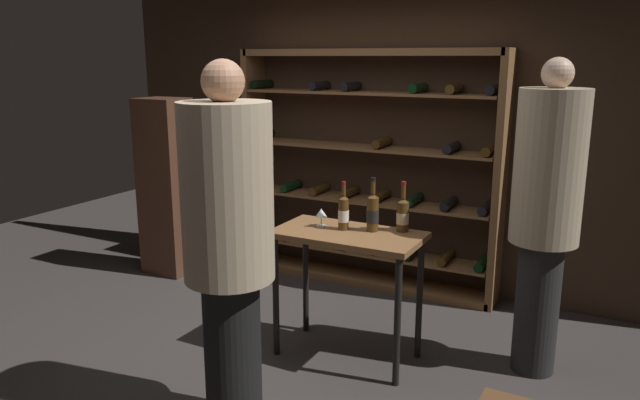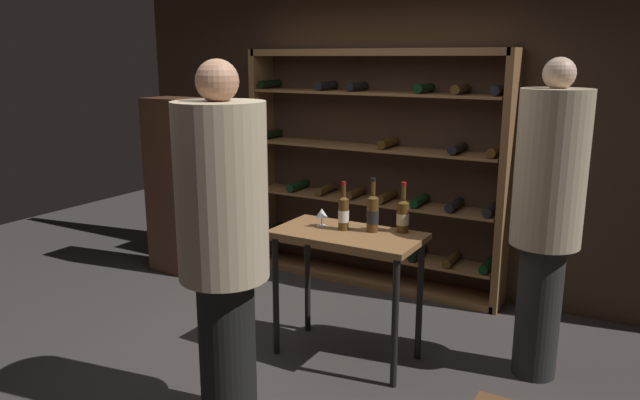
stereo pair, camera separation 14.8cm
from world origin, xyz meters
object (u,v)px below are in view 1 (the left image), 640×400
at_px(person_host_in_suit, 228,234).
at_px(wine_bottle_black_capsule, 343,212).
at_px(display_cabinet, 167,187).
at_px(wine_bottle_red_label, 373,212).
at_px(wine_glass_stemmed_right, 321,214).
at_px(person_bystander_red_print, 546,204).
at_px(wine_rack, 367,172).
at_px(tasting_table, 348,250).
at_px(wine_bottle_green_slim, 403,214).

distance_m(person_host_in_suit, wine_bottle_black_capsule, 1.07).
relative_size(display_cabinet, wine_bottle_red_label, 4.58).
bearing_deg(wine_glass_stemmed_right, wine_bottle_red_label, 8.83).
distance_m(person_bystander_red_print, wine_bottle_black_capsule, 1.29).
height_order(wine_rack, wine_bottle_red_label, wine_rack).
relative_size(wine_bottle_red_label, wine_glass_stemmed_right, 2.89).
distance_m(wine_bottle_black_capsule, wine_glass_stemmed_right, 0.17).
distance_m(tasting_table, wine_bottle_green_slim, 0.44).
bearing_deg(person_bystander_red_print, tasting_table, 165.61).
bearing_deg(tasting_table, display_cabinet, 161.49).
relative_size(tasting_table, wine_glass_stemmed_right, 7.82).
bearing_deg(wine_rack, tasting_table, -71.63).
bearing_deg(wine_glass_stemmed_right, wine_bottle_green_slim, 15.18).
bearing_deg(wine_bottle_red_label, tasting_table, -143.39).
height_order(person_bystander_red_print, display_cabinet, person_bystander_red_print).
bearing_deg(tasting_table, person_host_in_suit, -102.54).
xyz_separation_m(wine_rack, person_host_in_suit, (0.23, -2.37, 0.08)).
bearing_deg(wine_bottle_green_slim, tasting_table, -148.83).
bearing_deg(person_bystander_red_print, wine_glass_stemmed_right, 161.12).
bearing_deg(wine_glass_stemmed_right, person_bystander_red_print, 14.36).
xyz_separation_m(tasting_table, wine_glass_stemmed_right, (-0.22, 0.04, 0.22)).
relative_size(person_host_in_suit, wine_bottle_black_capsule, 6.10).
bearing_deg(tasting_table, wine_glass_stemmed_right, 169.12).
relative_size(person_bystander_red_print, wine_bottle_red_label, 5.58).
xyz_separation_m(tasting_table, wine_bottle_red_label, (0.13, 0.10, 0.26)).
distance_m(wine_rack, person_host_in_suit, 2.39).
relative_size(wine_rack, tasting_table, 2.44).
bearing_deg(wine_bottle_red_label, wine_bottle_black_capsule, -162.72).
relative_size(wine_rack, wine_glass_stemmed_right, 19.12).
xyz_separation_m(wine_rack, display_cabinet, (-1.80, -0.61, -0.20)).
distance_m(tasting_table, person_bystander_red_print, 1.30).
relative_size(person_bystander_red_print, person_host_in_suit, 1.00).
distance_m(wine_bottle_green_slim, wine_glass_stemmed_right, 0.56).
relative_size(person_bystander_red_print, wine_bottle_black_capsule, 6.13).
bearing_deg(wine_glass_stemmed_right, tasting_table, -10.88).
distance_m(tasting_table, display_cabinet, 2.38).
distance_m(wine_rack, person_bystander_red_print, 1.89).
relative_size(wine_bottle_red_label, wine_bottle_black_capsule, 1.10).
height_order(person_host_in_suit, wine_glass_stemmed_right, person_host_in_suit).
bearing_deg(display_cabinet, wine_rack, 18.56).
height_order(wine_rack, display_cabinet, wine_rack).
bearing_deg(wine_glass_stemmed_right, wine_rack, 99.78).
height_order(person_bystander_red_print, wine_glass_stemmed_right, person_bystander_red_print).
distance_m(display_cabinet, wine_bottle_red_label, 2.48).
bearing_deg(person_host_in_suit, wine_glass_stemmed_right, 29.48).
distance_m(person_bystander_red_print, wine_bottle_red_label, 1.09).
bearing_deg(wine_bottle_red_label, display_cabinet, 164.64).
xyz_separation_m(wine_rack, wine_bottle_black_capsule, (0.40, -1.32, -0.02)).
bearing_deg(wine_bottle_black_capsule, wine_bottle_green_slim, 22.04).
xyz_separation_m(person_bystander_red_print, wine_bottle_green_slim, (-0.87, -0.21, -0.12)).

